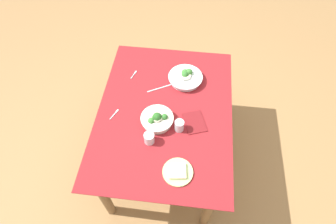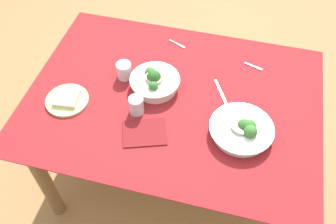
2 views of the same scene
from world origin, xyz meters
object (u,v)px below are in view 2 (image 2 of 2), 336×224
at_px(broccoli_bowl_far, 242,130).
at_px(fork_by_near_bowl, 178,44).
at_px(water_glass_center, 136,105).
at_px(broccoli_bowl_near, 155,82).
at_px(water_glass_side, 124,71).
at_px(napkin_folded_upper, 145,133).
at_px(fork_by_far_bowl, 254,67).
at_px(bread_side_plate, 67,100).
at_px(table_knife_left, 222,95).

bearing_deg(broccoli_bowl_far, fork_by_near_bowl, -51.02).
bearing_deg(water_glass_center, broccoli_bowl_near, -103.22).
relative_size(broccoli_bowl_near, fork_by_near_bowl, 2.43).
distance_m(broccoli_bowl_near, water_glass_center, 0.17).
relative_size(water_glass_side, napkin_folded_upper, 0.44).
xyz_separation_m(water_glass_center, water_glass_side, (0.12, -0.19, -0.00)).
bearing_deg(fork_by_far_bowl, water_glass_center, -121.27).
bearing_deg(water_glass_center, bread_side_plate, 3.78).
height_order(water_glass_center, napkin_folded_upper, water_glass_center).
distance_m(broccoli_bowl_near, bread_side_plate, 0.41).
bearing_deg(table_knife_left, water_glass_center, -90.28).
distance_m(water_glass_side, napkin_folded_upper, 0.36).
relative_size(bread_side_plate, water_glass_center, 2.27).
relative_size(fork_by_near_bowl, napkin_folded_upper, 0.52).
height_order(bread_side_plate, napkin_folded_upper, bread_side_plate).
bearing_deg(broccoli_bowl_far, water_glass_center, -0.80).
bearing_deg(broccoli_bowl_near, fork_by_far_bowl, -150.02).
distance_m(water_glass_side, table_knife_left, 0.48).
bearing_deg(table_knife_left, broccoli_bowl_near, -113.29).
bearing_deg(fork_by_near_bowl, fork_by_far_bowl, 14.43).
xyz_separation_m(broccoli_bowl_far, bread_side_plate, (0.80, 0.02, -0.02)).
xyz_separation_m(water_glass_center, fork_by_near_bowl, (-0.07, -0.48, -0.04)).
distance_m(bread_side_plate, water_glass_side, 0.30).
xyz_separation_m(broccoli_bowl_near, water_glass_center, (0.04, 0.16, 0.01)).
height_order(bread_side_plate, water_glass_side, water_glass_side).
bearing_deg(table_knife_left, bread_side_plate, -101.23).
distance_m(table_knife_left, napkin_folded_upper, 0.41).
bearing_deg(water_glass_center, table_knife_left, -151.78).
bearing_deg(water_glass_center, napkin_folded_upper, 122.62).
relative_size(water_glass_center, fork_by_near_bowl, 0.90).
bearing_deg(broccoli_bowl_near, bread_side_plate, 26.62).
height_order(bread_side_plate, table_knife_left, bread_side_plate).
bearing_deg(water_glass_side, broccoli_bowl_far, 161.33).
xyz_separation_m(bread_side_plate, napkin_folded_upper, (-0.39, 0.08, -0.01)).
height_order(broccoli_bowl_near, fork_by_near_bowl, broccoli_bowl_near).
height_order(broccoli_bowl_near, fork_by_far_bowl, broccoli_bowl_near).
relative_size(broccoli_bowl_far, fork_by_near_bowl, 2.82).
xyz_separation_m(broccoli_bowl_near, bread_side_plate, (0.37, 0.18, -0.03)).
height_order(broccoli_bowl_far, bread_side_plate, broccoli_bowl_far).
height_order(broccoli_bowl_far, water_glass_center, broccoli_bowl_far).
xyz_separation_m(water_glass_side, table_knife_left, (-0.48, 0.00, -0.04)).
relative_size(water_glass_center, napkin_folded_upper, 0.47).
bearing_deg(fork_by_far_bowl, table_knife_left, -101.05).
bearing_deg(water_glass_center, broccoli_bowl_far, 179.20).
xyz_separation_m(broccoli_bowl_near, table_knife_left, (-0.32, -0.03, -0.03)).
bearing_deg(broccoli_bowl_near, napkin_folded_upper, 96.28).
bearing_deg(broccoli_bowl_far, table_knife_left, -59.92).
bearing_deg(table_knife_left, fork_by_far_bowl, 122.70).
height_order(bread_side_plate, fork_by_near_bowl, bread_side_plate).
xyz_separation_m(broccoli_bowl_far, fork_by_far_bowl, (-0.01, -0.42, -0.03)).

